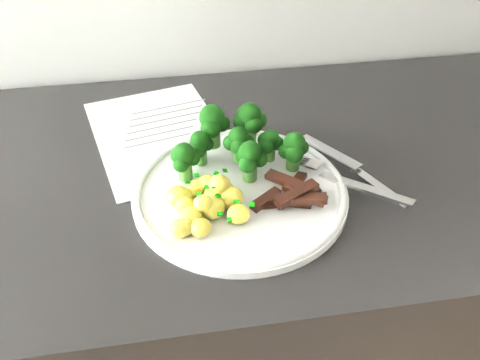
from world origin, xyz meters
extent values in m
cube|color=black|center=(0.07, 1.68, 0.45)|extent=(2.37, 0.59, 0.89)
cube|color=silver|center=(-0.13, 1.78, 0.89)|extent=(0.26, 0.33, 0.00)
cube|color=slate|center=(-0.11, 1.86, 0.89)|extent=(0.13, 0.03, 0.00)
cube|color=slate|center=(-0.11, 1.84, 0.89)|extent=(0.13, 0.03, 0.00)
cube|color=slate|center=(-0.12, 1.82, 0.89)|extent=(0.12, 0.03, 0.00)
cube|color=slate|center=(-0.12, 1.80, 0.89)|extent=(0.12, 0.03, 0.00)
cube|color=slate|center=(-0.13, 1.78, 0.89)|extent=(0.11, 0.03, 0.00)
cube|color=slate|center=(-0.13, 1.76, 0.89)|extent=(0.11, 0.03, 0.00)
cylinder|color=white|center=(-0.02, 1.60, 0.90)|extent=(0.30, 0.30, 0.01)
torus|color=white|center=(-0.02, 1.60, 0.90)|extent=(0.30, 0.30, 0.01)
cylinder|color=#336822|center=(-0.01, 1.66, 0.93)|extent=(0.02, 0.02, 0.03)
sphere|color=black|center=(0.00, 1.66, 0.94)|extent=(0.02, 0.02, 0.02)
sphere|color=black|center=(-0.01, 1.67, 0.94)|extent=(0.02, 0.02, 0.02)
sphere|color=black|center=(-0.03, 1.66, 0.94)|extent=(0.02, 0.02, 0.02)
sphere|color=black|center=(-0.02, 1.65, 0.95)|extent=(0.03, 0.03, 0.03)
sphere|color=black|center=(-0.01, 1.66, 0.95)|extent=(0.03, 0.03, 0.03)
cylinder|color=#336822|center=(0.03, 1.67, 0.91)|extent=(0.02, 0.02, 0.02)
sphere|color=black|center=(0.04, 1.67, 0.93)|extent=(0.02, 0.02, 0.02)
sphere|color=black|center=(0.03, 1.68, 0.93)|extent=(0.02, 0.02, 0.02)
sphere|color=black|center=(0.03, 1.66, 0.93)|extent=(0.02, 0.02, 0.02)
sphere|color=black|center=(0.03, 1.67, 0.94)|extent=(0.03, 0.03, 0.03)
cylinder|color=#336822|center=(-0.07, 1.68, 0.91)|extent=(0.02, 0.02, 0.02)
sphere|color=black|center=(-0.06, 1.68, 0.93)|extent=(0.02, 0.02, 0.02)
sphere|color=black|center=(-0.07, 1.69, 0.93)|extent=(0.02, 0.02, 0.02)
sphere|color=black|center=(-0.07, 1.67, 0.93)|extent=(0.02, 0.02, 0.02)
sphere|color=black|center=(-0.07, 1.68, 0.94)|extent=(0.03, 0.03, 0.03)
cylinder|color=#336822|center=(0.01, 1.71, 0.93)|extent=(0.02, 0.02, 0.03)
sphere|color=black|center=(0.02, 1.71, 0.95)|extent=(0.03, 0.03, 0.03)
sphere|color=black|center=(0.01, 1.72, 0.95)|extent=(0.03, 0.03, 0.03)
sphere|color=black|center=(0.00, 1.70, 0.95)|extent=(0.02, 0.02, 0.02)
sphere|color=black|center=(0.01, 1.69, 0.95)|extent=(0.03, 0.03, 0.03)
sphere|color=black|center=(0.01, 1.71, 0.96)|extent=(0.04, 0.04, 0.04)
cylinder|color=#336822|center=(-0.05, 1.70, 0.93)|extent=(0.02, 0.02, 0.03)
sphere|color=black|center=(-0.03, 1.70, 0.95)|extent=(0.03, 0.03, 0.03)
sphere|color=black|center=(-0.05, 1.72, 0.95)|extent=(0.03, 0.03, 0.03)
sphere|color=black|center=(-0.05, 1.69, 0.95)|extent=(0.03, 0.03, 0.03)
sphere|color=black|center=(-0.05, 1.70, 0.96)|extent=(0.04, 0.04, 0.04)
cylinder|color=#336822|center=(0.06, 1.64, 0.92)|extent=(0.02, 0.02, 0.03)
sphere|color=black|center=(0.08, 1.64, 0.94)|extent=(0.02, 0.02, 0.02)
sphere|color=black|center=(0.06, 1.65, 0.94)|extent=(0.02, 0.02, 0.02)
sphere|color=black|center=(0.05, 1.64, 0.94)|extent=(0.02, 0.02, 0.02)
sphere|color=black|center=(0.06, 1.63, 0.94)|extent=(0.03, 0.03, 0.03)
sphere|color=black|center=(0.06, 1.64, 0.95)|extent=(0.03, 0.03, 0.03)
cylinder|color=#336822|center=(-0.09, 1.64, 0.92)|extent=(0.02, 0.02, 0.03)
sphere|color=black|center=(-0.08, 1.64, 0.94)|extent=(0.02, 0.02, 0.02)
sphere|color=black|center=(-0.10, 1.65, 0.94)|extent=(0.03, 0.03, 0.03)
sphere|color=black|center=(-0.10, 1.63, 0.94)|extent=(0.02, 0.02, 0.02)
sphere|color=black|center=(-0.09, 1.64, 0.95)|extent=(0.03, 0.03, 0.03)
cylinder|color=#336822|center=(0.00, 1.63, 0.92)|extent=(0.02, 0.02, 0.03)
sphere|color=black|center=(0.01, 1.62, 0.94)|extent=(0.02, 0.02, 0.02)
sphere|color=black|center=(-0.01, 1.64, 0.94)|extent=(0.02, 0.02, 0.02)
sphere|color=black|center=(-0.01, 1.61, 0.94)|extent=(0.03, 0.03, 0.03)
sphere|color=black|center=(0.00, 1.63, 0.95)|extent=(0.03, 0.03, 0.03)
ellipsoid|color=#FFE85C|center=(-0.06, 1.58, 0.91)|extent=(0.03, 0.03, 0.03)
ellipsoid|color=#FFE85C|center=(-0.08, 1.53, 0.91)|extent=(0.03, 0.03, 0.02)
ellipsoid|color=#FFE85C|center=(-0.07, 1.56, 0.92)|extent=(0.03, 0.03, 0.03)
ellipsoid|color=#FFE85C|center=(-0.11, 1.53, 0.91)|extent=(0.03, 0.02, 0.02)
ellipsoid|color=#FFE85C|center=(-0.07, 1.56, 0.91)|extent=(0.03, 0.03, 0.03)
ellipsoid|color=#FFE85C|center=(-0.10, 1.55, 0.91)|extent=(0.03, 0.03, 0.03)
ellipsoid|color=#FFE85C|center=(-0.06, 1.59, 0.91)|extent=(0.03, 0.03, 0.03)
ellipsoid|color=#FFE85C|center=(-0.03, 1.54, 0.91)|extent=(0.03, 0.03, 0.03)
ellipsoid|color=#FFE85C|center=(-0.11, 1.53, 0.91)|extent=(0.03, 0.03, 0.02)
ellipsoid|color=#FFE85C|center=(-0.08, 1.55, 0.93)|extent=(0.03, 0.02, 0.02)
ellipsoid|color=#FFE85C|center=(-0.10, 1.55, 0.91)|extent=(0.03, 0.03, 0.03)
ellipsoid|color=#FFE85C|center=(-0.07, 1.61, 0.91)|extent=(0.03, 0.03, 0.03)
ellipsoid|color=#FFE85C|center=(-0.10, 1.59, 0.91)|extent=(0.03, 0.03, 0.02)
ellipsoid|color=#FFE85C|center=(-0.11, 1.59, 0.91)|extent=(0.03, 0.03, 0.03)
ellipsoid|color=#FFE85C|center=(-0.10, 1.57, 0.91)|extent=(0.03, 0.03, 0.02)
ellipsoid|color=#FFE85C|center=(-0.08, 1.61, 0.91)|extent=(0.03, 0.02, 0.02)
ellipsoid|color=#FFE85C|center=(-0.04, 1.57, 0.92)|extent=(0.03, 0.03, 0.03)
ellipsoid|color=#FFE85C|center=(-0.05, 1.59, 0.93)|extent=(0.03, 0.03, 0.03)
ellipsoid|color=#FFE85C|center=(-0.04, 1.60, 0.91)|extent=(0.03, 0.02, 0.02)
cube|color=#046203|center=(-0.04, 1.54, 0.93)|extent=(0.01, 0.01, 0.00)
cube|color=#046203|center=(-0.05, 1.52, 0.93)|extent=(0.01, 0.01, 0.00)
cube|color=#046203|center=(-0.04, 1.61, 0.93)|extent=(0.01, 0.01, 0.00)
cube|color=#046203|center=(-0.05, 1.59, 0.94)|extent=(0.01, 0.01, 0.00)
cube|color=#046203|center=(-0.06, 1.56, 0.93)|extent=(0.01, 0.01, 0.00)
cube|color=#046203|center=(-0.09, 1.59, 0.93)|extent=(0.01, 0.01, 0.00)
cube|color=#046203|center=(-0.08, 1.56, 0.94)|extent=(0.01, 0.01, 0.00)
cube|color=#046203|center=(-0.08, 1.61, 0.94)|extent=(0.01, 0.01, 0.00)
cube|color=#046203|center=(-0.06, 1.58, 0.94)|extent=(0.01, 0.01, 0.00)
cube|color=#046203|center=(-0.05, 1.61, 0.93)|extent=(0.01, 0.01, 0.00)
cube|color=#046203|center=(-0.07, 1.58, 0.93)|extent=(0.01, 0.01, 0.00)
cube|color=#046203|center=(-0.06, 1.53, 0.93)|extent=(0.01, 0.01, 0.00)
cube|color=#046203|center=(-0.05, 1.59, 0.93)|extent=(0.01, 0.01, 0.00)
cube|color=#046203|center=(-0.02, 1.53, 0.94)|extent=(0.01, 0.01, 0.00)
cube|color=black|center=(0.01, 1.57, 0.91)|extent=(0.05, 0.04, 0.01)
cube|color=black|center=(0.04, 1.57, 0.91)|extent=(0.06, 0.03, 0.01)
cube|color=black|center=(0.05, 1.60, 0.91)|extent=(0.05, 0.06, 0.01)
cube|color=black|center=(0.03, 1.57, 0.91)|extent=(0.07, 0.02, 0.01)
cube|color=black|center=(0.05, 1.57, 0.91)|extent=(0.07, 0.03, 0.01)
cube|color=black|center=(0.04, 1.59, 0.92)|extent=(0.05, 0.05, 0.01)
cube|color=black|center=(0.05, 1.56, 0.92)|extent=(0.07, 0.04, 0.01)
cube|color=black|center=(0.05, 1.57, 0.92)|extent=(0.06, 0.03, 0.01)
cube|color=black|center=(0.05, 1.56, 0.92)|extent=(0.07, 0.03, 0.02)
cube|color=black|center=(0.06, 1.57, 0.92)|extent=(0.06, 0.05, 0.01)
cube|color=silver|center=(0.15, 1.57, 0.91)|extent=(0.11, 0.11, 0.02)
cube|color=silver|center=(0.09, 1.63, 0.91)|extent=(0.04, 0.04, 0.01)
cylinder|color=silver|center=(0.07, 1.66, 0.91)|extent=(0.04, 0.04, 0.00)
cylinder|color=silver|center=(0.07, 1.66, 0.91)|extent=(0.04, 0.04, 0.00)
cylinder|color=silver|center=(0.07, 1.65, 0.91)|extent=(0.04, 0.04, 0.00)
cylinder|color=silver|center=(0.06, 1.65, 0.91)|extent=(0.04, 0.04, 0.00)
cube|color=silver|center=(0.13, 1.67, 0.91)|extent=(0.07, 0.11, 0.01)
cube|color=silver|center=(0.18, 1.58, 0.90)|extent=(0.06, 0.09, 0.02)
camera|label=1|loc=(-0.11, 1.06, 1.37)|focal=38.61mm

